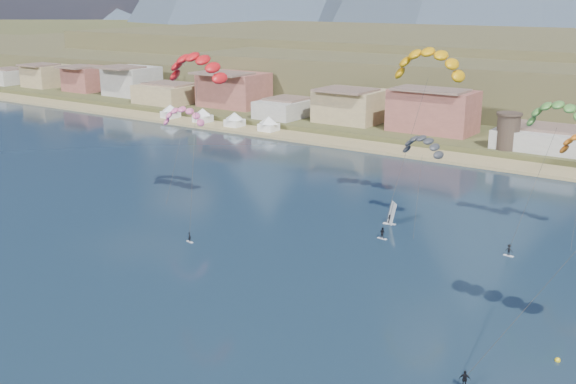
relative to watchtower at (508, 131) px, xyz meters
The scene contains 12 objects.
ground 114.29m from the watchtower, 92.51° to the right, with size 2400.00×2400.00×0.00m, color black.
beach 11.25m from the watchtower, 122.01° to the right, with size 2200.00×12.00×0.90m.
town 45.73m from the watchtower, 169.92° to the left, with size 400.00×24.00×12.00m.
watchtower is the anchor object (origin of this frame).
beach_tents 81.69m from the watchtower, behind, with size 43.40×6.40×5.00m.
kitesurfer_red 81.65m from the watchtower, 111.31° to the right, with size 13.82×14.36×29.70m.
kitesurfer_yellow 55.88m from the watchtower, 87.69° to the right, with size 12.53×18.00×30.66m.
kitesurfer_green 58.13m from the watchtower, 66.04° to the right, with size 9.91×13.73×23.07m.
distant_kite_pink 77.52m from the watchtower, 121.18° to the right, with size 8.62×7.13×18.43m.
distant_kite_dark 57.28m from the watchtower, 86.16° to the right, with size 7.97×6.15×16.60m.
windsurfer 59.74m from the watchtower, 89.97° to the right, with size 2.19×2.40×3.77m.
buoy 96.49m from the watchtower, 68.92° to the right, with size 0.60×0.60×0.60m.
Camera 1 is at (53.42, -44.69, 36.66)m, focal length 43.23 mm.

